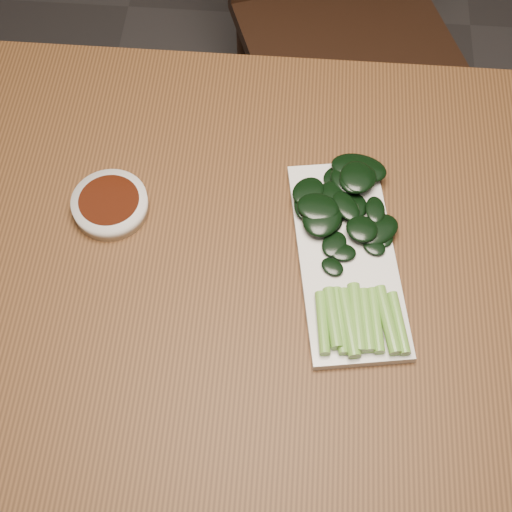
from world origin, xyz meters
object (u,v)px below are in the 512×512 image
object	(u,v)px
gai_lan	(347,235)
chair_far	(342,7)
sauce_bowl	(110,205)
serving_plate	(347,258)
table	(278,287)

from	to	relation	value
gai_lan	chair_far	bearing A→B (deg)	89.45
sauce_bowl	serving_plate	bearing A→B (deg)	-9.64
sauce_bowl	gai_lan	size ratio (longest dim) A/B	0.33
serving_plate	gai_lan	size ratio (longest dim) A/B	1.02
table	chair_far	size ratio (longest dim) A/B	1.57
serving_plate	table	bearing A→B (deg)	-171.20
chair_far	gai_lan	distance (m)	0.84
chair_far	sauce_bowl	bearing A→B (deg)	-135.14
gai_lan	serving_plate	bearing A→B (deg)	-87.42
table	chair_far	bearing A→B (deg)	83.10
chair_far	serving_plate	xyz separation A→B (m)	(-0.01, -0.81, 0.27)
table	sauce_bowl	size ratio (longest dim) A/B	12.70
sauce_bowl	serving_plate	distance (m)	0.35
table	serving_plate	size ratio (longest dim) A/B	4.15
table	chair_far	xyz separation A→B (m)	(0.10, 0.83, -0.19)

